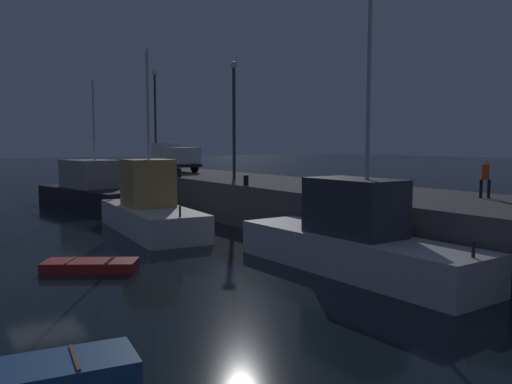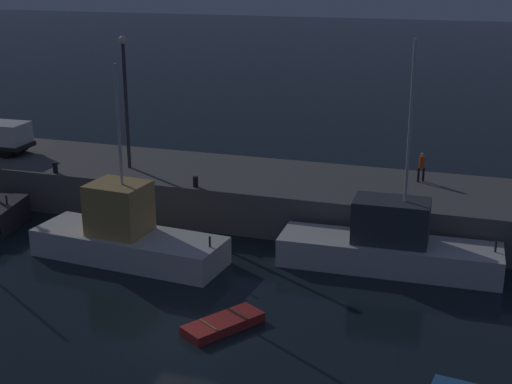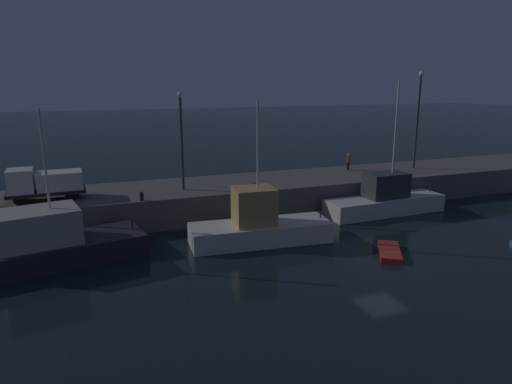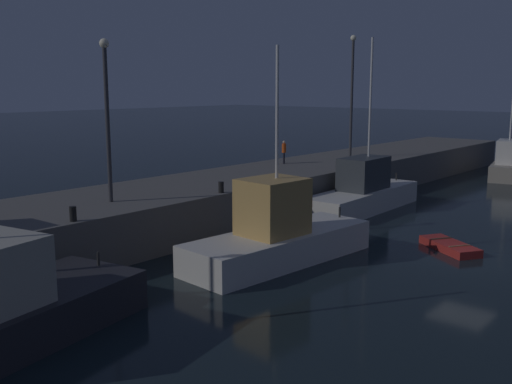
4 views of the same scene
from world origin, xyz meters
The scene contains 14 objects.
ground_plane centered at (0.00, 0.00, 0.00)m, with size 320.00×320.00×0.00m, color black.
pier_quay centered at (0.00, 14.40, 1.16)m, with size 69.98×7.18×2.32m.
fishing_trawler_red centered at (-18.41, 7.07, 1.24)m, with size 11.39×5.71×9.10m.
fishing_boat_blue centered at (6.70, 9.14, 1.14)m, with size 10.24×3.04×10.57m.
fishing_trawler_green centered at (-5.37, 6.30, 1.20)m, with size 9.59×3.74×9.35m.
dinghy_orange_near centered at (10.10, -2.37, 0.24)m, with size 1.96×4.21×0.51m.
rowboat_white_mid centered at (1.43, 1.29, 0.19)m, with size 2.79×3.43×0.42m.
lamp_post_west centered at (-24.08, 14.40, 7.38)m, with size 0.44×0.44×8.75m.
lamp_post_east centered at (-8.91, 13.49, 6.71)m, with size 0.44×0.44×7.45m.
utility_truck centered at (-18.68, 13.79, 3.54)m, with size 5.25×2.17×2.31m.
dockworker centered at (7.33, 15.89, 3.24)m, with size 0.41×0.41×1.61m.
bollard_west centered at (-12.35, 11.22, 2.63)m, with size 0.28×0.28×0.61m, color black.
bollard_central centered at (-3.83, 11.21, 2.61)m, with size 0.28×0.28×0.56m, color black.
bollard_east centered at (-27.77, 11.34, 2.59)m, with size 0.28×0.28×0.52m, color black.
Camera 1 is at (20.25, -3.90, 4.56)m, focal length 36.88 mm.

